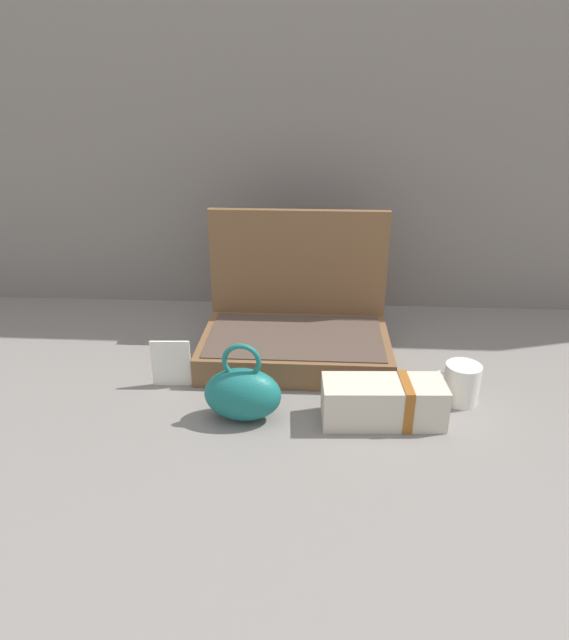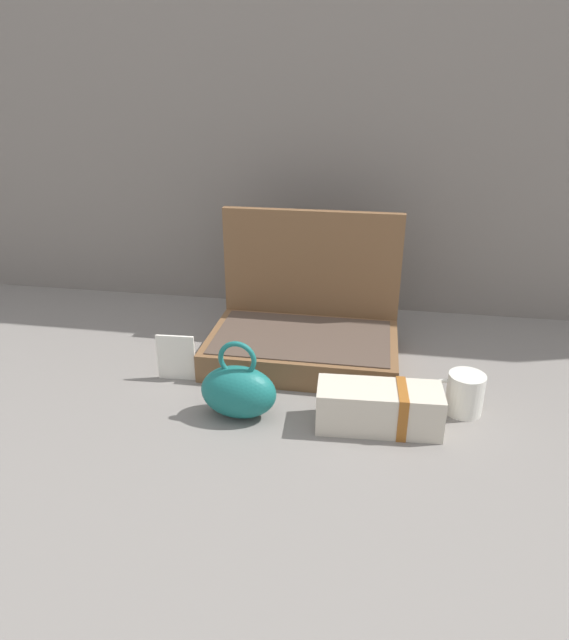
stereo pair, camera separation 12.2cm
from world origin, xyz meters
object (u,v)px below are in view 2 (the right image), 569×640
Objects in this scene: open_suitcase at (305,328)px; teal_pouch_handbag at (238,391)px; info_card_left at (176,358)px; cream_toiletry_bag at (380,408)px; coffee_mug at (464,393)px.

open_suitcase is 0.33m from teal_pouch_handbag.
teal_pouch_handbag reaches higher than info_card_left.
info_card_left is at bearing 145.23° from teal_pouch_handbag.
open_suitcase is 1.82× the size of cream_toiletry_bag.
cream_toiletry_bag is 2.26× the size of info_card_left.
coffee_mug is (0.49, 0.10, -0.02)m from teal_pouch_handbag.
open_suitcase reaches higher than cream_toiletry_bag.
open_suitcase is 4.12× the size of info_card_left.
coffee_mug is (0.38, -0.22, -0.03)m from open_suitcase.
info_card_left reaches higher than coffee_mug.
coffee_mug is 0.68m from info_card_left.
info_card_left is (-0.49, 0.12, 0.01)m from cream_toiletry_bag.
teal_pouch_handbag is at bearing -107.94° from open_suitcase.
open_suitcase is 0.34m from info_card_left.
teal_pouch_handbag reaches higher than coffee_mug.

